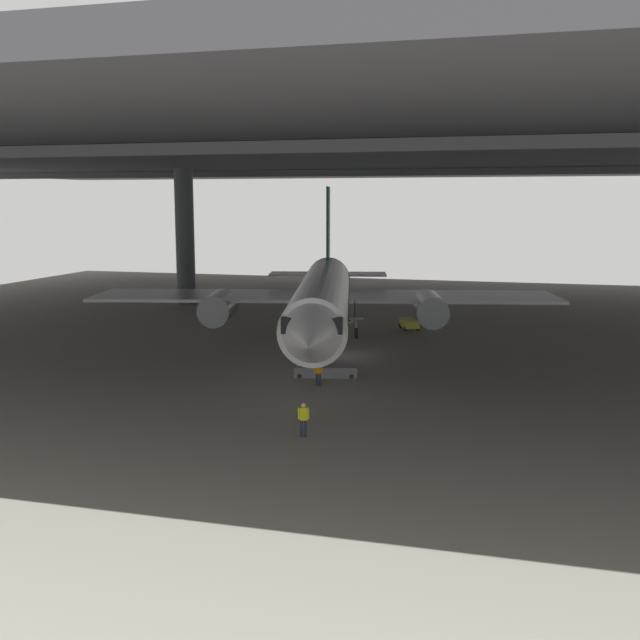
{
  "coord_description": "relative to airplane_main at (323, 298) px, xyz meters",
  "views": [
    {
      "loc": [
        13.06,
        -52.4,
        11.26
      ],
      "look_at": [
        -1.0,
        -0.55,
        2.71
      ],
      "focal_mm": 42.42,
      "sensor_mm": 36.0,
      "label": 1
    }
  ],
  "objects": [
    {
      "name": "crew_worker_near_nose",
      "position": [
        5.3,
        -23.37,
        -2.67
      ],
      "size": [
        0.53,
        0.32,
        1.7
      ],
      "color": "#232838",
      "rests_on": "ground_plane"
    },
    {
      "name": "ground_plane",
      "position": [
        2.15,
        -4.48,
        -3.64
      ],
      "size": [
        110.0,
        110.0,
        0.0
      ],
      "primitive_type": "plane",
      "color": "gray"
    },
    {
      "name": "hangar_structure",
      "position": [
        2.05,
        9.29,
        11.53
      ],
      "size": [
        121.0,
        99.0,
        15.81
      ],
      "color": "#4C4F54",
      "rests_on": "ground_plane"
    },
    {
      "name": "airplane_main",
      "position": [
        0.0,
        0.0,
        0.0
      ],
      "size": [
        39.42,
        40.17,
        12.5
      ],
      "color": "white",
      "rests_on": "ground_plane"
    },
    {
      "name": "baggage_tug",
      "position": [
        5.62,
        8.4,
        -3.12
      ],
      "size": [
        2.03,
        2.5,
        0.9
      ],
      "color": "yellow",
      "rests_on": "ground_plane"
    },
    {
      "name": "crew_worker_by_stairs",
      "position": [
        3.32,
        -13.45,
        -2.75
      ],
      "size": [
        0.5,
        0.36,
        1.58
      ],
      "color": "#232838",
      "rests_on": "ground_plane"
    },
    {
      "name": "boarding_stairs",
      "position": [
        3.15,
        -10.74,
        -2.89
      ],
      "size": [
        4.62,
        2.36,
        4.87
      ],
      "color": "slate",
      "rests_on": "ground_plane"
    }
  ]
}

